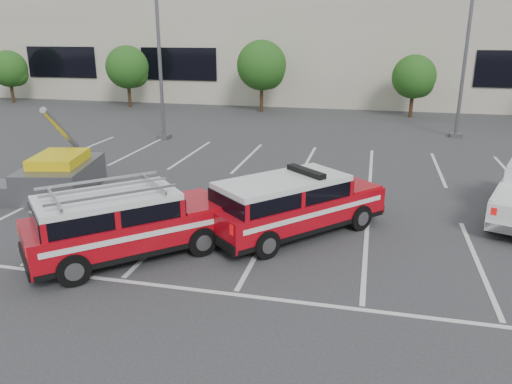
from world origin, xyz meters
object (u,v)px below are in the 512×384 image
Objects in this scene: convention_building at (348,39)px; ladder_suv at (125,228)px; tree_mid_left at (263,67)px; tree_mid_right at (415,78)px; utility_rig at (57,176)px; tree_far_left at (10,70)px; light_pole_left at (158,36)px; light_pole_mid at (468,35)px; fire_chief_suv at (293,209)px; tree_left at (129,69)px.

ladder_suv is (-3.34, -33.47, -3.95)m from convention_building.
tree_mid_right is at bearing -0.00° from tree_mid_left.
convention_building is 33.87m from ladder_suv.
utility_rig is at bearing -105.44° from convention_building.
tree_far_left is 19.85m from light_pole_left.
tree_mid_right is 0.99× the size of utility_rig.
tree_mid_left reaches higher than utility_rig.
fire_chief_suv is at bearing -112.67° from light_pole_mid.
tree_left reaches higher than tree_far_left.
light_pole_left is at bearing -142.50° from tree_mid_right.
tree_mid_right is 23.50m from utility_rig.
tree_mid_left is at bearing 153.08° from light_pole_mid.
convention_building is at bearing 21.37° from tree_far_left.
tree_far_left is 33.28m from fire_chief_suv.
tree_left is 22.86m from light_pole_mid.
tree_mid_right is 16.72m from light_pole_left.
utility_rig is (-4.75, 4.17, -0.15)m from ladder_suv.
utility_rig reaches higher than fire_chief_suv.
light_pole_left is (-8.18, -19.86, 0.47)m from convention_building.
tree_mid_left is (20.00, 0.00, 0.54)m from tree_far_left.
tree_left is 26.49m from ladder_suv.
light_pole_left is (-13.09, -10.05, 2.68)m from tree_mid_right.
light_pole_left reaches higher than ladder_suv.
convention_building is at bearing 33.05° from tree_left.
ladder_suv is (-10.16, -17.61, -4.42)m from light_pole_mid.
light_pole_mid reaches higher than tree_mid_left.
convention_building is 5.86× the size of light_pole_mid.
ladder_suv is at bearing -85.77° from tree_mid_left.
utility_rig is at bearing -149.33° from fire_chief_suv.
tree_far_left is 30.00m from tree_mid_right.
light_pole_left and light_pole_mid have the same top height.
tree_left is 0.91× the size of tree_mid_left.
light_pole_left reaches higher than tree_left.
convention_building reaches higher than tree_left.
tree_far_left is at bearing 169.27° from light_pole_mid.
tree_far_left is at bearing 118.61° from utility_rig.
light_pole_mid is (21.91, -6.05, 2.41)m from tree_left.
tree_mid_left is 1.21× the size of tree_mid_right.
convention_building reaches higher than light_pole_mid.
ladder_suv is at bearing -119.98° from light_pole_mid.
fire_chief_suv is at bearing 79.05° from ladder_suv.
tree_mid_right is at bearing 37.50° from light_pole_left.
light_pole_left is at bearing -112.39° from convention_building.
ladder_suv is 1.20× the size of utility_rig.
tree_far_left is 0.39× the size of light_pole_mid.
light_pole_left is at bearing -165.07° from light_pole_mid.
fire_chief_suv is (25.57, -21.22, -1.76)m from tree_far_left.
light_pole_mid reaches higher than utility_rig.
tree_left is (10.00, 0.00, 0.27)m from tree_far_left.
light_pole_mid reaches higher than tree_left.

